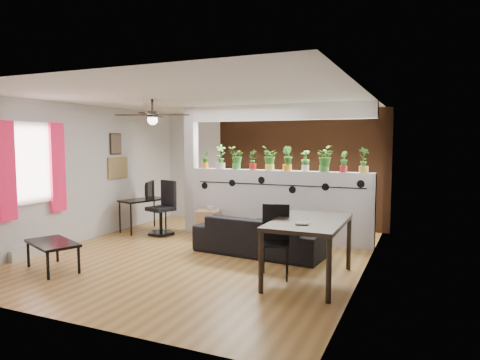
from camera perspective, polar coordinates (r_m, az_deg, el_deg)
The scene contains 31 objects.
room_shell at distance 7.15m, azimuth -4.81°, elevation 0.31°, with size 6.30×7.10×2.90m.
partition_wall at distance 8.28m, azimuth 5.10°, elevation -3.38°, with size 3.60×0.18×1.35m, color #BCBCC1.
ceiling_header at distance 8.20m, azimuth 5.20°, elevation 8.98°, with size 3.60×0.18×0.30m, color white.
pier_column at distance 8.99m, azimuth -6.49°, elevation 1.30°, with size 0.22×0.20×2.60m, color #BCBCC1.
brick_panel at distance 9.61m, azimuth 7.91°, elevation 1.53°, with size 3.90×0.05×2.60m, color #A65830.
vine_decal at distance 8.14m, azimuth 4.91°, elevation -0.65°, with size 3.31×0.01×0.30m.
window_assembly at distance 7.82m, azimuth -25.96°, elevation 1.76°, with size 0.09×1.30×1.55m.
baseboard_heater at distance 8.01m, azimuth -25.48°, elevation -8.43°, with size 0.08×1.00×0.18m, color silver.
corkboard at distance 9.38m, azimuth -15.97°, elevation 1.60°, with size 0.03×0.60×0.45m, color olive.
framed_art at distance 9.32m, azimuth -16.25°, elevation 4.64°, with size 0.03×0.34×0.44m.
ceiling_fan at distance 7.30m, azimuth -11.60°, elevation 8.30°, with size 1.19×1.19×0.43m.
potted_plant_0 at distance 8.82m, azimuth -4.65°, elevation 2.82°, with size 0.17×0.20×0.36m.
potted_plant_1 at distance 8.66m, azimuth -2.60°, elevation 3.21°, with size 0.33×0.30×0.49m.
potted_plant_2 at distance 8.51m, azimuth -0.47°, elevation 3.05°, with size 0.29×0.30×0.45m.
potted_plant_3 at distance 8.37m, azimuth 1.72°, elevation 2.83°, with size 0.24×0.25×0.40m.
potted_plant_4 at distance 8.25m, azimuth 3.99°, elevation 3.02°, with size 0.25×0.28×0.47m.
potted_plant_5 at distance 8.14m, azimuth 6.33°, elevation 2.98°, with size 0.30×0.28×0.47m.
potted_plant_6 at distance 8.04m, azimuth 8.71°, elevation 2.64°, with size 0.21×0.18×0.39m.
potted_plant_7 at distance 7.96m, azimuth 11.17°, elevation 2.90°, with size 0.30×0.32×0.48m.
potted_plant_8 at distance 7.89m, azimuth 13.65°, elevation 2.48°, with size 0.23×0.24×0.38m.
potted_plant_9 at distance 7.84m, azimuth 16.19°, elevation 2.69°, with size 0.30×0.28×0.46m.
sofa at distance 7.32m, azimuth 2.67°, elevation -7.44°, with size 2.09×0.82×0.61m, color black.
cube_shelf at distance 8.56m, azimuth -4.32°, elevation -5.83°, with size 0.44×0.39×0.54m, color #A87A59.
cup at distance 8.48m, azimuth -4.03°, elevation -3.75°, with size 0.12×0.12×0.10m, color gray.
computer_desk at distance 9.29m, azimuth -12.82°, elevation -2.90°, with size 0.78×1.06×0.69m.
monitor at distance 9.38m, azimuth -12.30°, elevation -1.78°, with size 0.06×0.36×0.20m, color black.
office_chair at distance 8.87m, azimuth -10.19°, elevation -4.16°, with size 0.58×0.58×1.08m.
dining_table at distance 5.92m, azimuth 9.19°, elevation -6.16°, with size 0.94×1.54×0.84m.
book at distance 5.64m, azimuth 7.45°, elevation -5.66°, with size 0.17×0.23×0.02m, color gray.
folding_chair at distance 6.12m, azimuth 4.75°, elevation -7.19°, with size 0.50×0.50×1.01m.
coffee_table at distance 6.95m, azimuth -23.73°, elevation -7.92°, with size 1.04×0.83×0.43m.
Camera 1 is at (3.39, -6.26, 1.91)m, focal length 32.00 mm.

